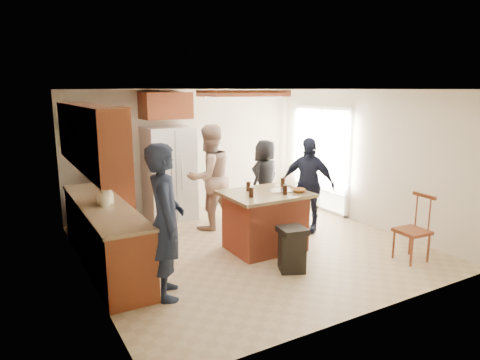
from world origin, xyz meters
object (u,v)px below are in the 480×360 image
refrigerator (169,173)px  spindle_chair (413,231)px  trash_bin (292,249)px  person_behind_right (265,178)px  person_front_left (165,222)px  person_behind_left (209,177)px  kitchen_island (265,220)px  person_side_right (307,185)px  person_counter (112,211)px

refrigerator → spindle_chair: (2.35, -3.81, -0.45)m
trash_bin → person_behind_right: bearing=65.0°
person_front_left → trash_bin: size_ratio=3.01×
person_behind_left → spindle_chair: 3.50m
kitchen_island → spindle_chair: 2.21m
person_behind_left → person_behind_right: (1.30, 0.16, -0.18)m
person_side_right → person_front_left: bearing=-101.1°
person_behind_right → trash_bin: size_ratio=2.44×
person_side_right → spindle_chair: bearing=-17.2°
person_side_right → trash_bin: size_ratio=2.68×
refrigerator → spindle_chair: size_ratio=1.81×
person_counter → kitchen_island: bearing=-94.3°
person_behind_right → person_side_right: size_ratio=0.91×
person_behind_left → refrigerator: size_ratio=1.05×
person_behind_left → person_side_right: (1.45, -0.99, -0.11)m
person_front_left → person_counter: 1.40m
person_front_left → refrigerator: size_ratio=1.05×
spindle_chair → person_side_right: bearing=104.5°
trash_bin → person_counter: bearing=144.1°
person_counter → kitchen_island: size_ratio=1.24×
person_behind_right → person_front_left: bearing=14.9°
spindle_chair → person_behind_right: bearing=101.8°
person_side_right → spindle_chair: (0.49, -1.89, -0.39)m
person_front_left → person_behind_right: person_front_left is taller
refrigerator → person_behind_left: bearing=-66.3°
trash_bin → person_behind_left: bearing=94.0°
kitchen_island → trash_bin: kitchen_island is taller
person_front_left → person_side_right: 3.27m
person_counter → trash_bin: (2.10, -1.52, -0.47)m
person_behind_left → spindle_chair: (1.94, -2.87, -0.50)m
person_behind_right → refrigerator: refrigerator is taller
kitchen_island → person_counter: bearing=164.2°
person_behind_left → person_side_right: bearing=135.1°
person_front_left → trash_bin: person_front_left is taller
kitchen_island → person_front_left: bearing=-159.1°
person_side_right → kitchen_island: size_ratio=1.32×
person_side_right → kitchen_island: 1.29m
person_behind_right → person_side_right: 1.16m
person_front_left → person_side_right: bearing=-53.4°
person_side_right → refrigerator: bearing=-167.6°
person_behind_left → spindle_chair: person_behind_left is taller
kitchen_island → trash_bin: size_ratio=2.03×
refrigerator → kitchen_island: bearing=-73.4°
person_behind_right → trash_bin: (-1.14, -2.46, -0.45)m
person_behind_left → person_side_right: 1.76m
person_front_left → person_side_right: person_front_left is taller
person_front_left → person_side_right: size_ratio=1.12×
person_side_right → trash_bin: person_side_right is taller
person_front_left → person_behind_right: 3.72m
person_front_left → refrigerator: person_front_left is taller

